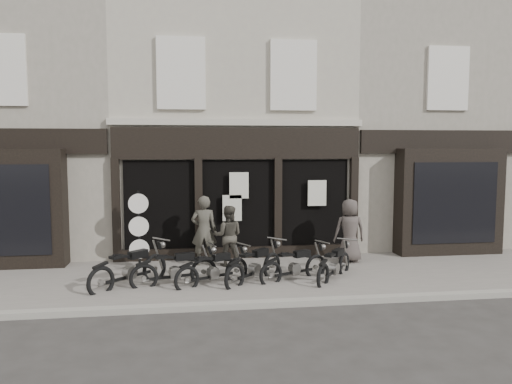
{
  "coord_description": "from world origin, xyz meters",
  "views": [
    {
      "loc": [
        -1.46,
        -11.36,
        3.4
      ],
      "look_at": [
        0.33,
        1.6,
        2.17
      ],
      "focal_mm": 35.0,
      "sensor_mm": 36.0,
      "label": 1
    }
  ],
  "objects": [
    {
      "name": "neighbour_right",
      "position": [
        6.35,
        5.9,
        4.04
      ],
      "size": [
        5.6,
        6.73,
        8.34
      ],
      "color": "gray",
      "rests_on": "ground"
    },
    {
      "name": "ground_plane",
      "position": [
        0.0,
        0.0,
        0.0
      ],
      "size": [
        90.0,
        90.0,
        0.0
      ],
      "primitive_type": "plane",
      "color": "#2D2B28",
      "rests_on": "ground"
    },
    {
      "name": "advert_sign_post",
      "position": [
        -2.77,
        2.14,
        1.06
      ],
      "size": [
        0.53,
        0.34,
        2.18
      ],
      "rotation": [
        0.0,
        0.0,
        0.13
      ],
      "color": "black",
      "rests_on": "ground"
    },
    {
      "name": "motorcycle_3",
      "position": [
        0.13,
        0.42,
        0.41
      ],
      "size": [
        1.7,
        1.68,
        1.03
      ],
      "rotation": [
        0.0,
        0.0,
        0.77
      ],
      "color": "black",
      "rests_on": "ground"
    },
    {
      "name": "kerb",
      "position": [
        0.0,
        -1.25,
        0.07
      ],
      "size": [
        30.0,
        0.25,
        0.13
      ],
      "primitive_type": "cube",
      "color": "gray",
      "rests_on": "ground_plane"
    },
    {
      "name": "motorcycle_0",
      "position": [
        -2.83,
        0.45,
        0.43
      ],
      "size": [
        1.8,
        1.77,
        1.09
      ],
      "rotation": [
        0.0,
        0.0,
        0.77
      ],
      "color": "black",
      "rests_on": "ground"
    },
    {
      "name": "man_centre",
      "position": [
        -0.38,
        2.0,
        0.94
      ],
      "size": [
        0.89,
        0.75,
        1.65
      ],
      "primitive_type": "imported",
      "rotation": [
        0.0,
        0.0,
        2.98
      ],
      "color": "#3A372F",
      "rests_on": "pavement"
    },
    {
      "name": "man_right",
      "position": [
        3.02,
        1.95,
        1.01
      ],
      "size": [
        0.87,
        0.57,
        1.78
      ],
      "primitive_type": "imported",
      "rotation": [
        0.0,
        0.0,
        3.15
      ],
      "color": "#413A36",
      "rests_on": "pavement"
    },
    {
      "name": "motorcycle_4",
      "position": [
        1.13,
        0.43,
        0.39
      ],
      "size": [
        1.88,
        1.11,
        0.97
      ],
      "rotation": [
        0.0,
        0.0,
        0.44
      ],
      "color": "black",
      "rests_on": "ground"
    },
    {
      "name": "central_building",
      "position": [
        0.0,
        5.95,
        4.08
      ],
      "size": [
        7.3,
        6.22,
        8.34
      ],
      "color": "#A8A390",
      "rests_on": "ground"
    },
    {
      "name": "motorcycle_2",
      "position": [
        -0.88,
        0.3,
        0.39
      ],
      "size": [
        1.86,
        1.23,
        0.98
      ],
      "rotation": [
        0.0,
        0.0,
        0.51
      ],
      "color": "black",
      "rests_on": "ground"
    },
    {
      "name": "motorcycle_5",
      "position": [
        2.11,
        0.34,
        0.39
      ],
      "size": [
        1.45,
        1.72,
        0.97
      ],
      "rotation": [
        0.0,
        0.0,
        0.9
      ],
      "color": "black",
      "rests_on": "ground"
    },
    {
      "name": "motorcycle_1",
      "position": [
        -1.77,
        0.38,
        0.4
      ],
      "size": [
        2.07,
        0.87,
        1.01
      ],
      "rotation": [
        0.0,
        0.0,
        0.27
      ],
      "color": "black",
      "rests_on": "ground"
    },
    {
      "name": "pavement",
      "position": [
        0.0,
        0.9,
        0.06
      ],
      "size": [
        30.0,
        4.2,
        0.12
      ],
      "primitive_type": "cube",
      "color": "#69635C",
      "rests_on": "ground_plane"
    },
    {
      "name": "neighbour_left",
      "position": [
        -6.35,
        5.9,
        4.04
      ],
      "size": [
        5.6,
        6.73,
        8.34
      ],
      "color": "gray",
      "rests_on": "ground"
    },
    {
      "name": "man_left",
      "position": [
        -1.03,
        2.15,
        1.08
      ],
      "size": [
        0.73,
        0.5,
        1.92
      ],
      "primitive_type": "imported",
      "rotation": [
        0.0,
        0.0,
        3.08
      ],
      "color": "#413E35",
      "rests_on": "pavement"
    }
  ]
}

